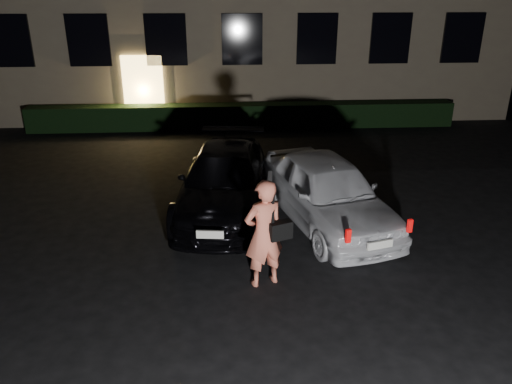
{
  "coord_description": "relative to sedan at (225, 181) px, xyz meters",
  "views": [
    {
      "loc": [
        -0.68,
        -6.9,
        4.75
      ],
      "look_at": [
        -0.1,
        2.0,
        1.03
      ],
      "focal_mm": 35.0,
      "sensor_mm": 36.0,
      "label": 1
    }
  ],
  "objects": [
    {
      "name": "ground",
      "position": [
        0.7,
        -3.54,
        -0.68
      ],
      "size": [
        80.0,
        80.0,
        0.0
      ],
      "primitive_type": "plane",
      "color": "black",
      "rests_on": "ground"
    },
    {
      "name": "hatch",
      "position": [
        2.15,
        -0.88,
        0.05
      ],
      "size": [
        2.77,
        4.6,
        1.47
      ],
      "rotation": [
        0.0,
        0.0,
        0.26
      ],
      "color": "white",
      "rests_on": "ground"
    },
    {
      "name": "man",
      "position": [
        0.64,
        -3.13,
        0.27
      ],
      "size": [
        0.88,
        0.67,
        1.9
      ],
      "rotation": [
        0.0,
        0.0,
        3.51
      ],
      "color": "#DE6F56",
      "rests_on": "ground"
    },
    {
      "name": "sedan",
      "position": [
        0.0,
        0.0,
        0.0
      ],
      "size": [
        2.44,
        4.92,
        1.37
      ],
      "rotation": [
        0.0,
        0.0,
        -0.11
      ],
      "color": "black",
      "rests_on": "ground"
    },
    {
      "name": "hedge",
      "position": [
        0.7,
        6.96,
        -0.26
      ],
      "size": [
        15.0,
        0.7,
        0.85
      ],
      "primitive_type": "cube",
      "color": "black",
      "rests_on": "ground"
    }
  ]
}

